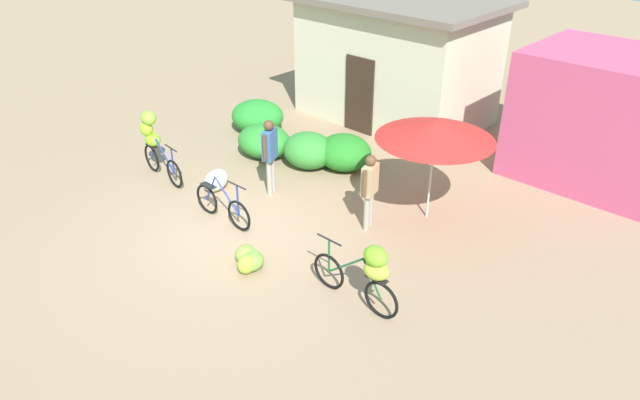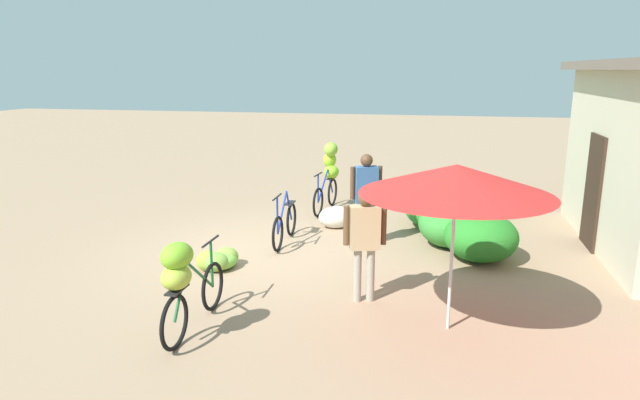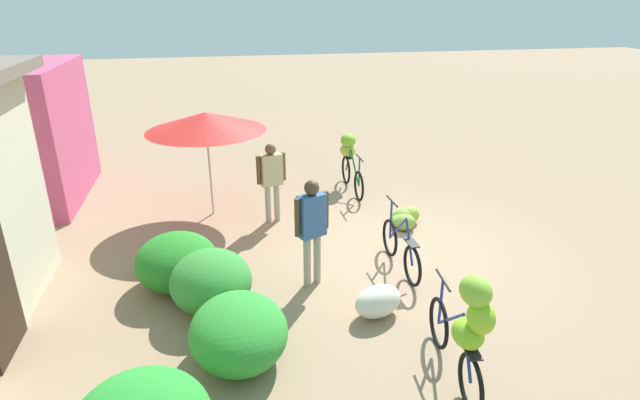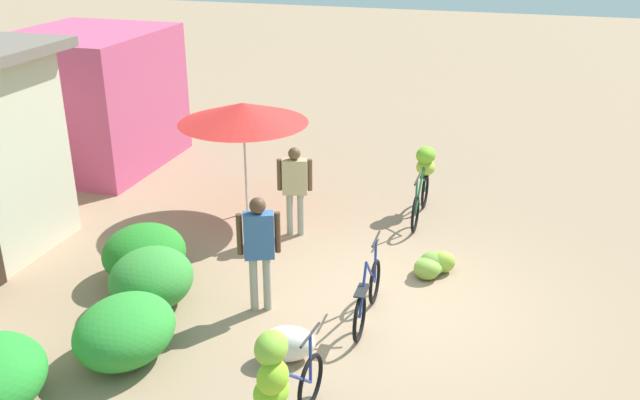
# 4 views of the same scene
# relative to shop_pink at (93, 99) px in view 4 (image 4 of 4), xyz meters

# --- Properties ---
(ground_plane) EXTENTS (60.00, 60.00, 0.00)m
(ground_plane) POSITION_rel_shop_pink_xyz_m (-3.95, -7.16, -1.40)
(ground_plane) COLOR #9B7D61
(shop_pink) EXTENTS (3.20, 2.80, 2.80)m
(shop_pink) POSITION_rel_shop_pink_xyz_m (0.00, 0.00, 0.00)
(shop_pink) COLOR #C44A73
(shop_pink) RESTS_ON ground
(hedge_bush_front_right) EXTENTS (1.38, 1.16, 0.77)m
(hedge_bush_front_right) POSITION_rel_shop_pink_xyz_m (-6.15, -4.33, -1.02)
(hedge_bush_front_right) COLOR #2E8D30
(hedge_bush_front_right) RESTS_ON ground
(hedge_bush_mid) EXTENTS (1.24, 1.12, 0.82)m
(hedge_bush_mid) POSITION_rel_shop_pink_xyz_m (-4.95, -4.03, -0.99)
(hedge_bush_mid) COLOR #348834
(hedge_bush_mid) RESTS_ON ground
(hedge_bush_by_door) EXTENTS (1.28, 1.20, 0.81)m
(hedge_bush_by_door) POSITION_rel_shop_pink_xyz_m (-4.27, -3.54, -1.00)
(hedge_bush_by_door) COLOR #267E25
(hedge_bush_by_door) RESTS_ON ground
(market_umbrella) EXTENTS (2.25, 2.25, 2.04)m
(market_umbrella) POSITION_rel_shop_pink_xyz_m (-1.62, -4.08, 0.46)
(market_umbrella) COLOR beige
(market_umbrella) RESTS_ON ground
(bicycle_leftmost) EXTENTS (1.69, 0.43, 1.50)m
(bicycle_leftmost) POSITION_rel_shop_pink_xyz_m (-7.18, -6.68, -0.53)
(bicycle_leftmost) COLOR black
(bicycle_leftmost) RESTS_ON ground
(bicycle_near_pile) EXTENTS (1.60, 0.15, 0.99)m
(bicycle_near_pile) POSITION_rel_shop_pink_xyz_m (-4.47, -6.96, -1.05)
(bicycle_near_pile) COLOR black
(bicycle_near_pile) RESTS_ON ground
(bicycle_center_loaded) EXTENTS (1.72, 0.42, 1.21)m
(bicycle_center_loaded) POSITION_rel_shop_pink_xyz_m (-0.73, -7.10, -0.67)
(bicycle_center_loaded) COLOR black
(bicycle_center_loaded) RESTS_ON ground
(banana_pile_on_ground) EXTENTS (0.68, 0.70, 0.33)m
(banana_pile_on_ground) POSITION_rel_shop_pink_xyz_m (-2.94, -7.62, -1.25)
(banana_pile_on_ground) COLOR #749E3D
(banana_pile_on_ground) RESTS_ON ground
(produce_sack) EXTENTS (0.66, 0.81, 0.44)m
(produce_sack) POSITION_rel_shop_pink_xyz_m (-5.62, -6.23, -1.18)
(produce_sack) COLOR silver
(produce_sack) RESTS_ON ground
(person_vendor) EXTENTS (0.34, 0.54, 1.66)m
(person_vendor) POSITION_rel_shop_pink_xyz_m (-4.64, -5.51, -0.38)
(person_vendor) COLOR gray
(person_vendor) RESTS_ON ground
(person_bystander) EXTENTS (0.30, 0.56, 1.54)m
(person_bystander) POSITION_rel_shop_pink_xyz_m (-2.23, -5.20, -0.46)
(person_bystander) COLOR gray
(person_bystander) RESTS_ON ground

